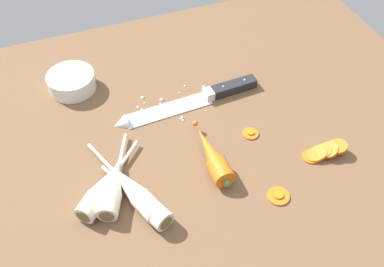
{
  "coord_description": "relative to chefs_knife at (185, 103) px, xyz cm",
  "views": [
    {
      "loc": [
        -23.14,
        -63.53,
        72.72
      ],
      "look_at": [
        0.0,
        -2.0,
        1.5
      ],
      "focal_mm": 43.21,
      "sensor_mm": 36.0,
      "label": 1
    }
  ],
  "objects": [
    {
      "name": "ground_plane",
      "position": [
        -2.18,
        -8.08,
        -2.65
      ],
      "size": [
        120.0,
        90.0,
        4.0
      ],
      "primitive_type": "cube",
      "color": "brown"
    },
    {
      "name": "chefs_knife",
      "position": [
        0.0,
        0.0,
        0.0
      ],
      "size": [
        34.84,
        5.53,
        4.18
      ],
      "color": "silver",
      "rests_on": "ground_plane"
    },
    {
      "name": "whole_carrot",
      "position": [
        -0.68,
        -17.89,
        1.45
      ],
      "size": [
        4.22,
        17.89,
        4.2
      ],
      "color": "orange",
      "rests_on": "ground_plane"
    },
    {
      "name": "parsnip_front",
      "position": [
        -17.84,
        -19.95,
        1.33
      ],
      "size": [
        10.08,
        22.64,
        4.0
      ],
      "color": "silver",
      "rests_on": "ground_plane"
    },
    {
      "name": "parsnip_mid_left",
      "position": [
        -20.99,
        -17.9,
        1.33
      ],
      "size": [
        10.68,
        19.91,
        4.0
      ],
      "color": "silver",
      "rests_on": "ground_plane"
    },
    {
      "name": "parsnip_mid_right",
      "position": [
        -16.69,
        -23.54,
        1.33
      ],
      "size": [
        9.71,
        18.08,
        4.0
      ],
      "color": "silver",
      "rests_on": "ground_plane"
    },
    {
      "name": "parsnip_back",
      "position": [
        -23.14,
        -17.89,
        1.33
      ],
      "size": [
        15.87,
        16.45,
        4.0
      ],
      "color": "silver",
      "rests_on": "ground_plane"
    },
    {
      "name": "carrot_slice_stack",
      "position": [
        21.51,
        -23.86,
        0.43
      ],
      "size": [
        9.37,
        4.36,
        2.97
      ],
      "color": "orange",
      "rests_on": "ground_plane"
    },
    {
      "name": "carrot_slice_stray_near",
      "position": [
        7.92,
        -29.88,
        -0.29
      ],
      "size": [
        4.33,
        4.33,
        0.7
      ],
      "color": "orange",
      "rests_on": "ground_plane"
    },
    {
      "name": "carrot_slice_stray_mid",
      "position": [
        9.94,
        -13.37,
        -0.29
      ],
      "size": [
        3.44,
        3.44,
        0.7
      ],
      "color": "orange",
      "rests_on": "ground_plane"
    },
    {
      "name": "prep_bowl",
      "position": [
        -22.85,
        14.75,
        1.5
      ],
      "size": [
        11.0,
        11.0,
        4.0
      ],
      "color": "white",
      "rests_on": "ground_plane"
    },
    {
      "name": "mince_crumbs",
      "position": [
        -4.67,
        1.78,
        -0.28
      ],
      "size": [
        18.85,
        11.16,
        0.87
      ],
      "color": "beige",
      "rests_on": "ground_plane"
    }
  ]
}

